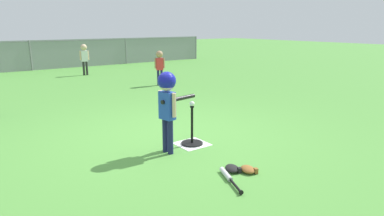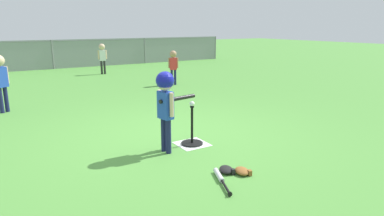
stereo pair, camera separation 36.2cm
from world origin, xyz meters
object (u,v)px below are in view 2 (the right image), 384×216
batter_child (166,95)px  fielder_deep_right (173,63)px  fielder_deep_left (0,76)px  glove_by_plate (226,170)px  spare_bat_silver (220,178)px  fielder_near_left (102,55)px  baseball_on_tee (192,104)px  batting_tee (192,139)px  glove_near_bats (242,171)px

batter_child → fielder_deep_right: (2.70, 4.68, -0.16)m
fielder_deep_left → glove_by_plate: size_ratio=4.30×
batter_child → fielder_deep_right: 5.41m
spare_bat_silver → glove_by_plate: (0.19, 0.13, 0.01)m
batter_child → glove_by_plate: size_ratio=4.18×
fielder_deep_left → glove_by_plate: bearing=-66.3°
spare_bat_silver → fielder_near_left: bearing=80.3°
fielder_deep_right → fielder_near_left: (-1.05, 3.31, 0.05)m
baseball_on_tee → spare_bat_silver: baseball_on_tee is taller
batter_child → fielder_near_left: size_ratio=1.04×
batting_tee → glove_by_plate: size_ratio=2.15×
batter_child → fielder_near_left: 8.16m
batter_child → glove_near_bats: batter_child is taller
glove_near_bats → glove_by_plate: bearing=135.3°
spare_bat_silver → glove_near_bats: 0.32m
batter_child → fielder_deep_right: size_ratio=1.12×
batter_child → fielder_deep_left: 4.06m
fielder_deep_left → fielder_deep_right: size_ratio=1.15×
spare_bat_silver → glove_near_bats: bearing=-0.8°
baseball_on_tee → fielder_deep_left: size_ratio=0.06×
fielder_deep_left → spare_bat_silver: size_ratio=1.98×
fielder_deep_left → fielder_deep_right: (4.45, 1.01, -0.10)m
baseball_on_tee → batter_child: (-0.46, -0.08, 0.19)m
batting_tee → batter_child: bearing=-170.4°
baseball_on_tee → fielder_deep_right: 5.12m
glove_near_bats → batting_tee: bearing=88.1°
fielder_deep_right → glove_by_plate: bearing=-113.1°
baseball_on_tee → fielder_near_left: fielder_near_left is taller
batting_tee → fielder_deep_left: 4.27m
baseball_on_tee → fielder_near_left: 8.01m
fielder_deep_right → spare_bat_silver: (-2.60, -5.78, -0.61)m
glove_near_bats → baseball_on_tee: bearing=88.1°
glove_by_plate → batting_tee: bearing=80.6°
batting_tee → fielder_deep_right: 5.15m
baseball_on_tee → fielder_deep_right: fielder_deep_right is taller
baseball_on_tee → fielder_near_left: bearing=81.4°
baseball_on_tee → batter_child: batter_child is taller
batting_tee → fielder_deep_left: bearing=121.6°
batter_child → glove_by_plate: bearing=-73.6°
fielder_near_left → spare_bat_silver: 9.25m
fielder_deep_right → glove_near_bats: (-2.28, -5.79, -0.61)m
fielder_deep_right → glove_by_plate: size_ratio=3.73×
batting_tee → fielder_near_left: bearing=81.4°
fielder_deep_left → spare_bat_silver: 5.16m
batting_tee → fielder_deep_left: size_ratio=0.50×
fielder_near_left → glove_near_bats: fielder_near_left is taller
spare_bat_silver → glove_near_bats: (0.32, -0.00, 0.01)m
batting_tee → baseball_on_tee: bearing=90.0°
batter_child → fielder_deep_right: bearing=60.0°
fielder_near_left → batting_tee: bearing=-98.6°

